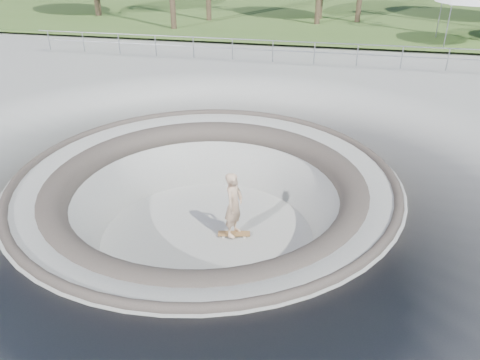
% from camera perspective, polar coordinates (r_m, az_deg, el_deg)
% --- Properties ---
extents(ground, '(180.00, 180.00, 0.00)m').
position_cam_1_polar(ground, '(12.59, -4.23, 0.51)').
color(ground, '#9F9E99').
rests_on(ground, ground).
extents(skate_bowl, '(14.00, 14.00, 4.10)m').
position_cam_1_polar(skate_bowl, '(13.53, -3.96, -6.37)').
color(skate_bowl, '#9F9E99').
rests_on(skate_bowl, ground).
extents(grass_strip, '(180.00, 36.00, 0.12)m').
position_cam_1_polar(grass_strip, '(45.15, 8.43, 20.72)').
color(grass_strip, '#3D5923').
rests_on(grass_strip, ground).
extents(distant_hills, '(103.20, 45.00, 28.60)m').
position_cam_1_polar(distant_hills, '(69.06, 12.87, 16.74)').
color(distant_hills, olive).
rests_on(distant_hills, ground).
extents(safety_railing, '(25.00, 0.06, 1.03)m').
position_cam_1_polar(safety_railing, '(23.48, 4.01, 15.44)').
color(safety_railing, gray).
rests_on(safety_railing, ground).
extents(skateboard, '(0.95, 0.43, 0.09)m').
position_cam_1_polar(skateboard, '(13.43, -0.73, -6.57)').
color(skateboard, '#8D5D38').
rests_on(skateboard, ground).
extents(skater, '(0.60, 0.78, 1.92)m').
position_cam_1_polar(skater, '(12.90, -0.76, -2.99)').
color(skater, tan).
rests_on(skater, skateboard).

